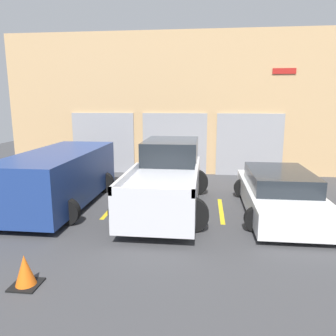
# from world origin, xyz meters

# --- Properties ---
(ground_plane) EXTENTS (28.00, 28.00, 0.00)m
(ground_plane) POSITION_xyz_m (0.00, 0.00, 0.00)
(ground_plane) COLOR #3D3D3F
(shophouse_building) EXTENTS (14.95, 0.68, 5.87)m
(shophouse_building) POSITION_xyz_m (-0.01, 3.29, 2.88)
(shophouse_building) COLOR tan
(shophouse_building) RESTS_ON ground
(pickup_truck) EXTENTS (2.43, 5.22, 1.84)m
(pickup_truck) POSITION_xyz_m (0.00, -1.44, 0.85)
(pickup_truck) COLOR silver
(pickup_truck) RESTS_ON ground
(sedan_white) EXTENTS (2.22, 4.65, 1.17)m
(sedan_white) POSITION_xyz_m (3.16, -1.74, 0.56)
(sedan_white) COLOR white
(sedan_white) RESTS_ON ground
(sedan_side) EXTENTS (2.34, 4.96, 1.61)m
(sedan_side) POSITION_xyz_m (-3.16, -1.77, 0.88)
(sedan_side) COLOR navy
(sedan_side) RESTS_ON ground
(parking_stripe_far_left) EXTENTS (0.12, 2.20, 0.01)m
(parking_stripe_far_left) POSITION_xyz_m (-4.74, -1.77, 0.00)
(parking_stripe_far_left) COLOR gold
(parking_stripe_far_left) RESTS_ON ground
(parking_stripe_left) EXTENTS (0.12, 2.20, 0.01)m
(parking_stripe_left) POSITION_xyz_m (-1.58, -1.77, 0.00)
(parking_stripe_left) COLOR gold
(parking_stripe_left) RESTS_ON ground
(parking_stripe_centre) EXTENTS (0.12, 2.20, 0.01)m
(parking_stripe_centre) POSITION_xyz_m (1.58, -1.77, 0.00)
(parking_stripe_centre) COLOR gold
(parking_stripe_centre) RESTS_ON ground
(traffic_cone) EXTENTS (0.47, 0.47, 0.55)m
(traffic_cone) POSITION_xyz_m (-1.86, -6.07, 0.25)
(traffic_cone) COLOR black
(traffic_cone) RESTS_ON ground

